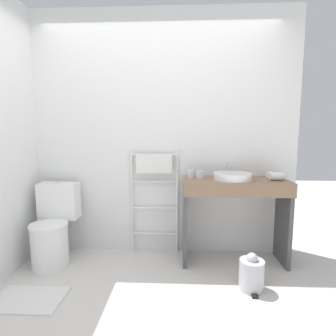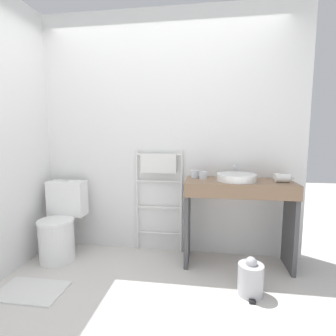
# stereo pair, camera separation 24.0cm
# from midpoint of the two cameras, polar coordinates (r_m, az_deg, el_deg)

# --- Properties ---
(ground_plane) EXTENTS (12.00, 12.00, 0.00)m
(ground_plane) POSITION_cam_midpoint_polar(r_m,az_deg,el_deg) (2.12, -3.38, -31.59)
(ground_plane) COLOR silver
(wall_back) EXTENTS (2.99, 0.12, 2.65)m
(wall_back) POSITION_cam_midpoint_polar(r_m,az_deg,el_deg) (2.95, 1.67, 7.24)
(wall_back) COLOR white
(wall_back) RESTS_ON ground_plane
(wall_side) EXTENTS (0.12, 1.88, 2.65)m
(wall_side) POSITION_cam_midpoint_polar(r_m,az_deg,el_deg) (2.86, -30.30, 6.25)
(wall_side) COLOR white
(wall_side) RESTS_ON ground_plane
(toilet) EXTENTS (0.41, 0.53, 0.82)m
(toilet) POSITION_cam_midpoint_polar(r_m,az_deg,el_deg) (3.06, -20.27, -11.57)
(toilet) COLOR white
(toilet) RESTS_ON ground_plane
(towel_radiator) EXTENTS (0.53, 0.06, 1.16)m
(towel_radiator) POSITION_cam_midpoint_polar(r_m,az_deg,el_deg) (2.89, 0.33, -2.30)
(towel_radiator) COLOR white
(towel_radiator) RESTS_ON ground_plane
(vanity_counter) EXTENTS (1.05, 0.45, 0.87)m
(vanity_counter) POSITION_cam_midpoint_polar(r_m,az_deg,el_deg) (2.76, 17.48, -8.28)
(vanity_counter) COLOR #84664C
(vanity_counter) RESTS_ON ground_plane
(sink_basin) EXTENTS (0.38, 0.38, 0.07)m
(sink_basin) POSITION_cam_midpoint_polar(r_m,az_deg,el_deg) (2.69, 17.15, -1.94)
(sink_basin) COLOR white
(sink_basin) RESTS_ON vanity_counter
(faucet) EXTENTS (0.02, 0.10, 0.13)m
(faucet) POSITION_cam_midpoint_polar(r_m,az_deg,el_deg) (2.87, 16.61, -0.36)
(faucet) COLOR silver
(faucet) RESTS_ON vanity_counter
(cup_near_wall) EXTENTS (0.08, 0.08, 0.08)m
(cup_near_wall) POSITION_cam_midpoint_polar(r_m,az_deg,el_deg) (2.78, 8.32, -1.33)
(cup_near_wall) COLOR silver
(cup_near_wall) RESTS_ON vanity_counter
(cup_near_edge) EXTENTS (0.08, 0.08, 0.08)m
(cup_near_edge) POSITION_cam_midpoint_polar(r_m,az_deg,el_deg) (2.74, 10.16, -1.54)
(cup_near_edge) COLOR silver
(cup_near_edge) RESTS_ON vanity_counter
(hair_dryer) EXTENTS (0.18, 0.18, 0.08)m
(hair_dryer) POSITION_cam_midpoint_polar(r_m,az_deg,el_deg) (2.78, 26.01, -1.98)
(hair_dryer) COLOR white
(hair_dryer) RESTS_ON vanity_counter
(trash_bin) EXTENTS (0.21, 0.24, 0.33)m
(trash_bin) POSITION_cam_midpoint_polar(r_m,az_deg,el_deg) (2.49, 20.39, -21.66)
(trash_bin) COLOR #B7B7BC
(trash_bin) RESTS_ON ground_plane
(bath_mat) EXTENTS (0.56, 0.36, 0.01)m
(bath_mat) POSITION_cam_midpoint_polar(r_m,az_deg,el_deg) (2.67, -25.24, -23.10)
(bath_mat) COLOR silver
(bath_mat) RESTS_ON ground_plane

